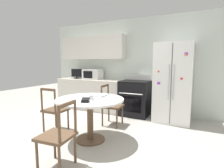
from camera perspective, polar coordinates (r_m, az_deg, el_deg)
The scene contains 14 objects.
ground_plane at distance 3.05m, azimuth -12.26°, elevation -20.37°, with size 14.00×14.00×0.00m, color #B2ADA3.
back_wall at distance 5.11m, azimuth 3.05°, elevation 7.47°, with size 5.20×0.44×2.60m.
kitchen_counter at distance 5.34m, azimuth -6.94°, elevation -3.26°, with size 2.07×0.64×0.90m.
refrigerator at distance 4.36m, azimuth 19.39°, elevation 0.39°, with size 0.83×0.77×1.85m.
oven_range at distance 4.70m, azimuth 7.52°, elevation -4.46°, with size 0.74×0.68×1.08m.
microwave at distance 5.27m, azimuth -6.33°, elevation 3.16°, with size 0.54×0.37×0.30m.
countertop_tv at distance 5.58m, azimuth -11.49°, elevation 3.42°, with size 0.37×0.16×0.30m.
dining_table at distance 3.14m, azimuth -7.20°, elevation -7.40°, with size 1.20×1.20×0.76m.
dining_chair_near at distance 2.49m, azimuth -17.21°, elevation -15.98°, with size 0.46×0.46×0.90m.
dining_chair_far at distance 3.95m, azimuth -0.21°, elevation -7.08°, with size 0.44×0.44×0.90m.
dining_chair_left at distance 3.77m, azimuth -18.23°, elevation -8.11°, with size 0.43×0.43×0.90m.
candle_glass at distance 2.99m, azimuth -6.76°, elevation -4.55°, with size 0.08×0.08×0.08m.
wallet at distance 2.84m, azimuth -8.67°, elevation -5.34°, with size 0.16×0.16×0.07m.
mail_stack at distance 3.35m, azimuth -3.65°, elevation -3.65°, with size 0.27×0.33×0.02m.
Camera 1 is at (1.72, -2.10, 1.39)m, focal length 28.00 mm.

